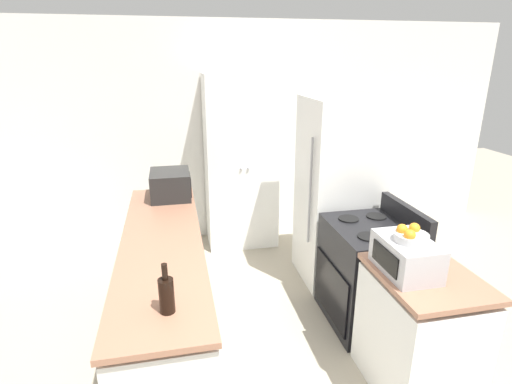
% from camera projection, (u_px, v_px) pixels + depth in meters
% --- Properties ---
extents(wall_back, '(7.00, 0.06, 2.60)m').
position_uv_depth(wall_back, '(230.00, 134.00, 4.84)').
color(wall_back, white).
rests_on(wall_back, ground_plane).
extents(counter_left, '(0.60, 2.49, 0.88)m').
position_uv_depth(counter_left, '(166.00, 291.00, 3.16)').
color(counter_left, silver).
rests_on(counter_left, ground_plane).
extents(counter_right, '(0.60, 0.73, 0.88)m').
position_uv_depth(counter_right, '(418.00, 334.00, 2.67)').
color(counter_right, silver).
rests_on(counter_right, ground_plane).
extents(pantry_cabinet, '(0.82, 0.53, 2.02)m').
position_uv_depth(pantry_cabinet, '(241.00, 163.00, 4.67)').
color(pantry_cabinet, white).
rests_on(pantry_cabinet, ground_plane).
extents(stove, '(0.66, 0.75, 1.04)m').
position_uv_depth(stove, '(368.00, 274.00, 3.37)').
color(stove, black).
rests_on(stove, ground_plane).
extents(refrigerator, '(0.72, 0.70, 1.84)m').
position_uv_depth(refrigerator, '(338.00, 192.00, 3.94)').
color(refrigerator, white).
rests_on(refrigerator, ground_plane).
extents(microwave, '(0.38, 0.44, 0.26)m').
position_uv_depth(microwave, '(171.00, 184.00, 3.87)').
color(microwave, black).
rests_on(microwave, counter_left).
extents(wine_bottle, '(0.08, 0.08, 0.29)m').
position_uv_depth(wine_bottle, '(167.00, 294.00, 2.12)').
color(wine_bottle, black).
rests_on(wine_bottle, counter_left).
extents(toaster_oven, '(0.30, 0.43, 0.22)m').
position_uv_depth(toaster_oven, '(406.00, 256.00, 2.52)').
color(toaster_oven, '#B2B2B7').
rests_on(toaster_oven, counter_right).
extents(fruit_bowl, '(0.21, 0.21, 0.10)m').
position_uv_depth(fruit_bowl, '(411.00, 235.00, 2.46)').
color(fruit_bowl, silver).
rests_on(fruit_bowl, toaster_oven).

